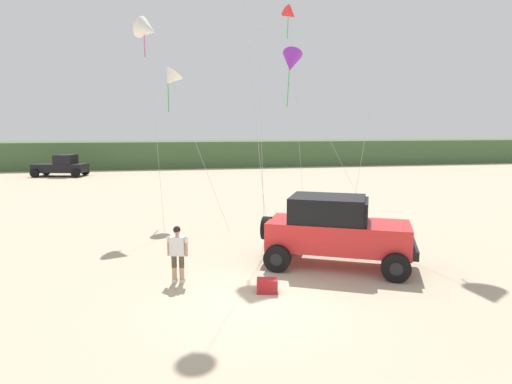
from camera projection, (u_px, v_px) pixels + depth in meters
ground_plane at (256, 302)px, 11.15m from camera, size 220.00×220.00×0.00m
dune_ridge at (237, 153)px, 51.70m from camera, size 90.00×7.29×2.87m
jeep at (336, 230)px, 13.90m from camera, size 5.00×4.03×2.26m
person_watching at (178, 251)px, 12.41m from camera, size 0.60×0.40×1.67m
cooler_box at (267, 286)px, 11.77m from camera, size 0.63×0.48×0.38m
distant_pickup at (62, 166)px, 39.81m from camera, size 4.90×3.26×1.98m
kite_red_delta at (291, 62)px, 22.84m from camera, size 3.69×4.51×8.60m
kite_yellow_diamond at (290, 14)px, 26.47m from camera, size 1.19×5.51×11.75m
kite_black_sled at (171, 79)px, 21.10m from camera, size 2.92×4.93×7.36m
kite_purple_stunt at (148, 30)px, 19.16m from camera, size 1.46×3.40×9.28m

